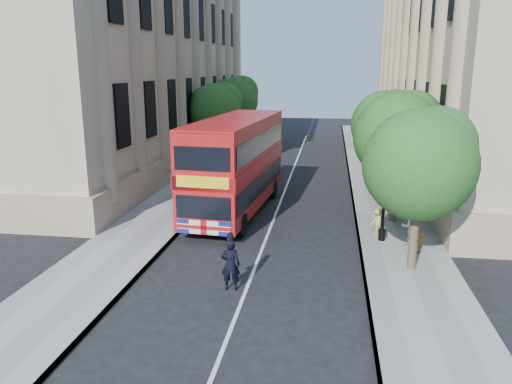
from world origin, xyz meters
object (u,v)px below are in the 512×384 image
at_px(woman_pedestrian, 411,227).
at_px(double_decker_bus, 236,163).
at_px(box_van, 236,169).
at_px(police_constable, 231,265).
at_px(lamp_post, 385,186).

bearing_deg(woman_pedestrian, double_decker_bus, -27.13).
height_order(box_van, woman_pedestrian, box_van).
height_order(double_decker_bus, police_constable, double_decker_bus).
height_order(lamp_post, box_van, lamp_post).
xyz_separation_m(double_decker_bus, police_constable, (1.52, -9.17, -1.75)).
bearing_deg(double_decker_bus, lamp_post, -22.43).
relative_size(lamp_post, box_van, 1.02).
relative_size(lamp_post, woman_pedestrian, 3.06).
distance_m(lamp_post, box_van, 11.37).
xyz_separation_m(box_van, police_constable, (2.37, -13.63, -0.52)).
xyz_separation_m(lamp_post, woman_pedestrian, (1.11, -0.58, -1.55)).
bearing_deg(lamp_post, police_constable, -135.01).
height_order(lamp_post, double_decker_bus, lamp_post).
distance_m(double_decker_bus, woman_pedestrian, 9.33).
bearing_deg(woman_pedestrian, lamp_post, -27.54).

